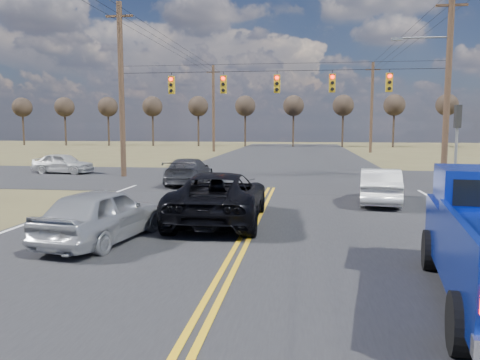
# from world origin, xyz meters

# --- Properties ---
(ground) EXTENTS (160.00, 160.00, 0.00)m
(ground) POSITION_xyz_m (0.00, 0.00, 0.00)
(ground) COLOR brown
(ground) RESTS_ON ground
(road_main) EXTENTS (14.00, 120.00, 0.02)m
(road_main) POSITION_xyz_m (0.00, 10.00, 0.00)
(road_main) COLOR #28282B
(road_main) RESTS_ON ground
(road_cross) EXTENTS (120.00, 12.00, 0.02)m
(road_cross) POSITION_xyz_m (0.00, 18.00, 0.00)
(road_cross) COLOR #28282B
(road_cross) RESTS_ON ground
(signal_gantry) EXTENTS (19.60, 4.83, 10.00)m
(signal_gantry) POSITION_xyz_m (0.50, 17.79, 5.06)
(signal_gantry) COLOR #473323
(signal_gantry) RESTS_ON ground
(utility_poles) EXTENTS (19.60, 58.32, 10.00)m
(utility_poles) POSITION_xyz_m (0.00, 17.00, 5.23)
(utility_poles) COLOR #473323
(utility_poles) RESTS_ON ground
(treeline) EXTENTS (87.00, 117.80, 7.40)m
(treeline) POSITION_xyz_m (0.00, 26.96, 5.70)
(treeline) COLOR #33261C
(treeline) RESTS_ON ground
(silver_suv) EXTENTS (2.33, 4.41, 1.43)m
(silver_suv) POSITION_xyz_m (-3.60, 2.95, 0.72)
(silver_suv) COLOR #A0A2A8
(silver_suv) RESTS_ON ground
(black_suv) EXTENTS (2.77, 5.74, 1.57)m
(black_suv) POSITION_xyz_m (-1.06, 5.84, 0.79)
(black_suv) COLOR black
(black_suv) RESTS_ON ground
(white_car_queue) EXTENTS (1.95, 4.28, 1.36)m
(white_car_queue) POSITION_xyz_m (4.45, 10.10, 0.68)
(white_car_queue) COLOR #BDBDBD
(white_car_queue) RESTS_ON ground
(dgrey_car_queue) EXTENTS (2.08, 4.74, 1.35)m
(dgrey_car_queue) POSITION_xyz_m (-4.29, 14.92, 0.68)
(dgrey_car_queue) COLOR #37373C
(dgrey_car_queue) RESTS_ON ground
(cross_car_west) EXTENTS (1.94, 3.96, 1.30)m
(cross_car_west) POSITION_xyz_m (-13.47, 19.23, 0.65)
(cross_car_west) COLOR silver
(cross_car_west) RESTS_ON ground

